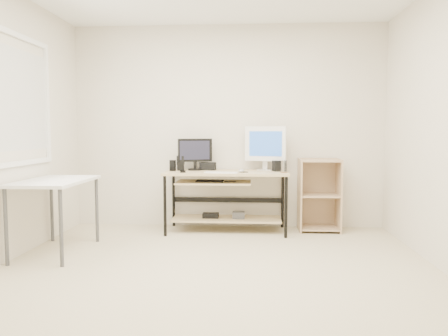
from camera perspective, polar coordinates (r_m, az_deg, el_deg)
name	(u,v)px	position (r m, az deg, el deg)	size (l,w,h in m)	color
room	(199,122)	(3.74, -3.27, 6.02)	(4.01, 4.01, 2.62)	beige
desk	(224,188)	(5.38, 0.04, -2.68)	(1.50, 0.65, 0.75)	tan
side_table	(55,188)	(4.74, -21.21, -2.40)	(0.60, 1.00, 0.75)	white
shelf_unit	(319,194)	(5.61, 12.25, -3.38)	(0.50, 0.40, 0.90)	tan
black_monitor	(195,152)	(5.53, -3.81, 2.08)	(0.42, 0.19, 0.40)	black
white_imac	(265,145)	(5.51, 5.43, 3.01)	(0.52, 0.17, 0.55)	silver
keyboard	(221,173)	(5.13, -0.35, -0.59)	(0.39, 0.11, 0.01)	white
mouse	(241,171)	(5.22, 2.27, -0.36)	(0.07, 0.11, 0.04)	#AAAAAF
center_speaker	(208,166)	(5.54, -2.13, 0.24)	(0.20, 0.09, 0.10)	black
speaker_left	(181,163)	(5.52, -5.69, 0.69)	(0.10, 0.10, 0.18)	black
speaker_right	(278,166)	(5.42, 7.02, 0.27)	(0.11, 0.11, 0.13)	black
audio_controller	(173,166)	(5.42, -6.72, 0.32)	(0.07, 0.04, 0.14)	black
volume_puck	(183,171)	(5.21, -5.40, -0.45)	(0.07, 0.07, 0.03)	black
smartphone	(244,172)	(5.25, 2.68, -0.51)	(0.05, 0.10, 0.01)	black
coaster	(284,172)	(5.24, 7.84, -0.57)	(0.09, 0.09, 0.01)	#996B45
drinking_glass	(284,166)	(5.23, 7.85, 0.23)	(0.07, 0.07, 0.14)	white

